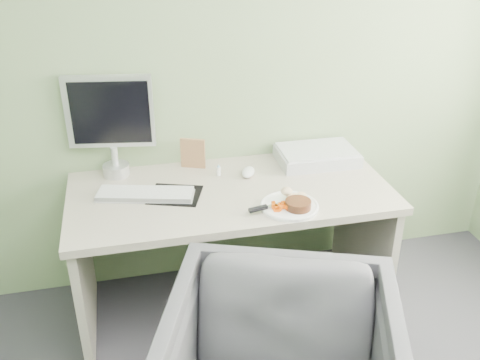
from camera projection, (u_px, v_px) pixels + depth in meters
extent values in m
plane|color=gray|center=(214.00, 48.00, 2.71)|extent=(3.50, 0.00, 3.50)
cube|color=#BAB19C|center=(231.00, 193.00, 2.68)|extent=(1.60, 0.75, 0.04)
cube|color=#A79F8F|center=(84.00, 273.00, 2.69)|extent=(0.04, 0.70, 0.69)
cube|color=#A79F8F|center=(363.00, 235.00, 3.00)|extent=(0.04, 0.70, 0.69)
cylinder|color=white|center=(289.00, 206.00, 2.51)|extent=(0.27, 0.27, 0.01)
cylinder|color=black|center=(298.00, 204.00, 2.47)|extent=(0.15, 0.15, 0.04)
ellipsoid|color=tan|center=(295.00, 195.00, 2.53)|extent=(0.11, 0.09, 0.06)
cube|color=#F45405|center=(280.00, 205.00, 2.46)|extent=(0.06, 0.06, 0.04)
cube|color=silver|center=(281.00, 203.00, 2.49)|extent=(0.14, 0.05, 0.01)
cube|color=black|center=(258.00, 209.00, 2.45)|extent=(0.10, 0.04, 0.02)
cube|color=black|center=(175.00, 195.00, 2.61)|extent=(0.30, 0.28, 0.00)
cube|color=white|center=(145.00, 194.00, 2.60)|extent=(0.48, 0.25, 0.02)
ellipsoid|color=white|center=(248.00, 172.00, 2.80)|extent=(0.11, 0.13, 0.04)
cube|color=#A1744B|center=(193.00, 153.00, 2.86)|extent=(0.13, 0.07, 0.17)
cylinder|color=white|center=(219.00, 171.00, 2.80)|extent=(0.02, 0.02, 0.05)
cone|color=#90C2E7|center=(218.00, 166.00, 2.78)|extent=(0.02, 0.02, 0.02)
cube|color=silver|center=(317.00, 156.00, 2.94)|extent=(0.43, 0.29, 0.07)
cylinder|color=silver|center=(116.00, 170.00, 2.80)|extent=(0.14, 0.14, 0.06)
cylinder|color=silver|center=(115.00, 156.00, 2.76)|extent=(0.04, 0.04, 0.10)
cube|color=silver|center=(110.00, 112.00, 2.68)|extent=(0.44, 0.11, 0.37)
cube|color=black|center=(110.00, 113.00, 2.66)|extent=(0.39, 0.07, 0.32)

